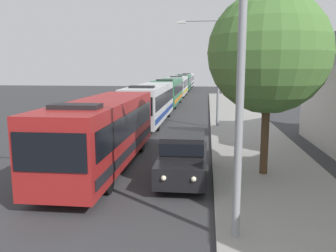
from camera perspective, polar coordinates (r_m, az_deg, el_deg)
bus_lead at (r=16.05m, az=-10.39°, el=-0.68°), size 2.58×11.04×3.21m
bus_second_in_line at (r=28.74m, az=-2.88°, el=3.91°), size 2.58×12.33×3.21m
bus_middle at (r=42.04m, az=0.07°, el=5.68°), size 2.58×12.37×3.21m
bus_fourth_in_line at (r=55.68m, az=1.63°, el=6.61°), size 2.58×11.29×3.21m
bus_rear at (r=68.87m, az=2.55°, el=7.15°), size 2.58×10.80×3.21m
bus_tail_end at (r=82.32m, az=3.18°, el=7.53°), size 2.58×11.96×3.21m
white_suv at (r=14.20m, az=2.54°, el=-4.57°), size 1.86×4.88×1.90m
streetlamp_near at (r=8.80m, az=12.00°, el=15.85°), size 5.20×0.28×8.88m
streetlamp_mid at (r=26.28m, az=8.24°, el=10.52°), size 6.02×0.28×7.85m
roadside_tree at (r=14.61m, az=16.03°, el=11.34°), size 4.80×4.80×7.30m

